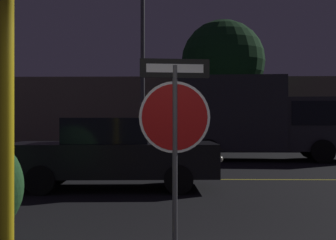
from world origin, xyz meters
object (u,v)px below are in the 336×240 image
(stop_sign, at_px, (175,117))
(delivery_truck, at_px, (261,117))
(yellow_pole_left, at_px, (5,119))
(tree_0, at_px, (223,62))
(passing_car_2, at_px, (112,154))
(street_lamp, at_px, (143,37))

(stop_sign, relative_size, delivery_truck, 0.32)
(yellow_pole_left, bearing_deg, stop_sign, 45.53)
(tree_0, bearing_deg, passing_car_2, -105.38)
(delivery_truck, relative_size, street_lamp, 0.85)
(stop_sign, relative_size, passing_car_2, 0.47)
(delivery_truck, height_order, street_lamp, street_lamp)
(stop_sign, bearing_deg, delivery_truck, 67.14)
(yellow_pole_left, height_order, street_lamp, street_lamp)
(stop_sign, xyz_separation_m, passing_car_2, (-1.43, 4.95, -0.77))
(yellow_pole_left, distance_m, delivery_truck, 14.71)
(stop_sign, distance_m, tree_0, 18.89)
(stop_sign, relative_size, street_lamp, 0.28)
(yellow_pole_left, distance_m, passing_car_2, 6.45)
(delivery_truck, height_order, tree_0, tree_0)
(delivery_truck, bearing_deg, street_lamp, -83.41)
(tree_0, bearing_deg, delivery_truck, -81.79)
(stop_sign, xyz_separation_m, street_lamp, (-1.34, 12.35, 3.16))
(delivery_truck, bearing_deg, yellow_pole_left, -13.68)
(passing_car_2, distance_m, delivery_truck, 8.90)
(yellow_pole_left, bearing_deg, street_lamp, 89.62)
(delivery_truck, distance_m, street_lamp, 5.44)
(street_lamp, bearing_deg, passing_car_2, -90.72)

